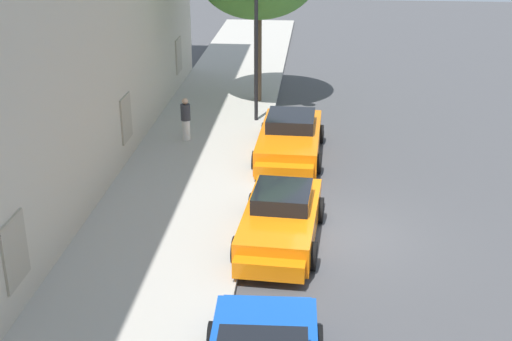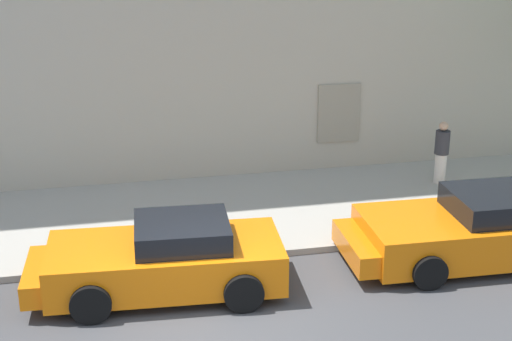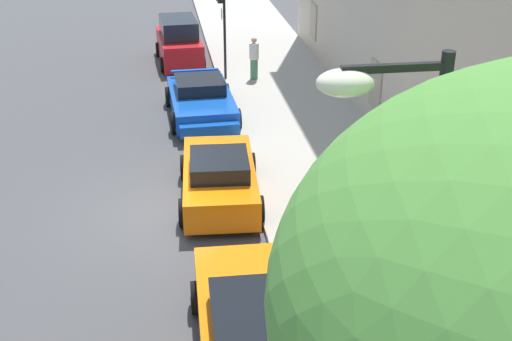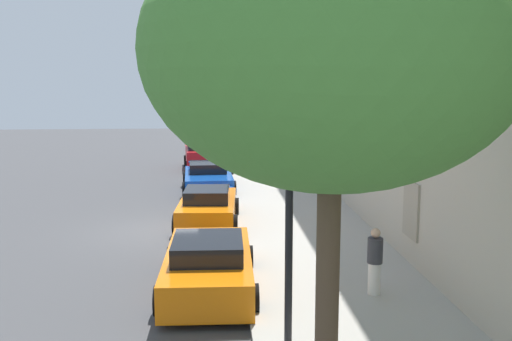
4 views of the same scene
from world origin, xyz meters
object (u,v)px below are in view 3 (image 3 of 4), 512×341
at_px(street_lamp, 393,231).
at_px(hatchback_parked, 179,43).
at_px(sportscar_yellow_flank, 219,176).
at_px(traffic_light, 222,14).
at_px(sportscar_white_middle, 255,322).
at_px(sportscar_red_lead, 202,102).
at_px(pedestrian_admiring, 479,326).
at_px(pedestrian_strolling, 254,58).

bearing_deg(street_lamp, hatchback_parked, -175.94).
xyz_separation_m(sportscar_yellow_flank, traffic_light, (-9.74, 1.11, 2.07)).
xyz_separation_m(sportscar_white_middle, traffic_light, (-15.90, 1.07, 2.08)).
height_order(sportscar_red_lead, sportscar_yellow_flank, sportscar_yellow_flank).
height_order(hatchback_parked, pedestrian_admiring, hatchback_parked).
bearing_deg(pedestrian_strolling, traffic_light, -100.33).
height_order(sportscar_red_lead, street_lamp, street_lamp).
distance_m(sportscar_red_lead, sportscar_white_middle, 11.99).
bearing_deg(pedestrian_admiring, pedestrian_strolling, -174.89).
relative_size(sportscar_yellow_flank, pedestrian_admiring, 3.01).
bearing_deg(street_lamp, traffic_light, 179.98).
xyz_separation_m(street_lamp, pedestrian_strolling, (-19.22, 1.19, -3.51)).
relative_size(street_lamp, pedestrian_admiring, 4.13).
xyz_separation_m(traffic_light, pedestrian_admiring, (16.98, 2.68, -1.76)).
height_order(sportscar_yellow_flank, pedestrian_admiring, pedestrian_admiring).
bearing_deg(traffic_light, pedestrian_admiring, 8.98).
height_order(hatchback_parked, pedestrian_strolling, hatchback_parked).
height_order(sportscar_yellow_flank, hatchback_parked, hatchback_parked).
height_order(sportscar_red_lead, pedestrian_strolling, pedestrian_strolling).
bearing_deg(sportscar_yellow_flank, pedestrian_strolling, 166.45).
bearing_deg(sportscar_white_middle, hatchback_parked, -178.41).
xyz_separation_m(sportscar_red_lead, hatchback_parked, (-6.80, -0.45, 0.27)).
distance_m(sportscar_yellow_flank, pedestrian_admiring, 8.17).
height_order(traffic_light, pedestrian_admiring, traffic_light).
bearing_deg(sportscar_white_middle, traffic_light, 176.15).
height_order(sportscar_red_lead, pedestrian_admiring, pedestrian_admiring).
bearing_deg(sportscar_white_middle, pedestrian_admiring, 73.98).
bearing_deg(pedestrian_strolling, sportscar_yellow_flank, -13.55).
bearing_deg(traffic_light, sportscar_red_lead, -16.28).
xyz_separation_m(sportscar_yellow_flank, sportscar_white_middle, (6.16, 0.05, -0.01)).
distance_m(street_lamp, pedestrian_admiring, 5.10).
bearing_deg(sportscar_red_lead, pedestrian_strolling, 147.84).
relative_size(hatchback_parked, street_lamp, 0.64).
relative_size(pedestrian_admiring, pedestrian_strolling, 0.94).
distance_m(hatchback_parked, pedestrian_strolling, 4.16).
relative_size(sportscar_yellow_flank, street_lamp, 0.73).
bearing_deg(sportscar_red_lead, pedestrian_admiring, 16.32).
bearing_deg(sportscar_white_middle, street_lamp, 16.72).
height_order(sportscar_red_lead, sportscar_white_middle, sportscar_white_middle).
height_order(sportscar_white_middle, pedestrian_strolling, pedestrian_strolling).
distance_m(pedestrian_admiring, pedestrian_strolling, 16.83).
distance_m(sportscar_yellow_flank, traffic_light, 10.02).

